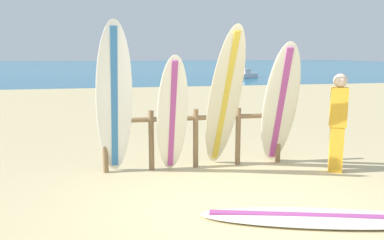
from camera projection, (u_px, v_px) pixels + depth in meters
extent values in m
plane|color=#CCB784|center=(245.00, 207.00, 4.98)|extent=(120.00, 120.00, 0.00)
cube|color=#196B93|center=(119.00, 66.00, 60.90)|extent=(120.00, 80.00, 0.01)
cylinder|color=olive|center=(105.00, 143.00, 6.35)|extent=(0.09, 0.09, 1.00)
cylinder|color=olive|center=(151.00, 140.00, 6.51)|extent=(0.09, 0.09, 1.00)
cylinder|color=olive|center=(196.00, 138.00, 6.66)|extent=(0.09, 0.09, 1.00)
cylinder|color=olive|center=(238.00, 136.00, 6.82)|extent=(0.09, 0.09, 1.00)
cylinder|color=olive|center=(278.00, 135.00, 6.97)|extent=(0.09, 0.09, 1.00)
cylinder|color=olive|center=(196.00, 118.00, 6.60)|extent=(3.12, 0.08, 0.08)
ellipsoid|color=white|center=(114.00, 101.00, 6.03)|extent=(0.60, 0.84, 2.42)
cube|color=#3372B2|center=(114.00, 101.00, 6.03)|extent=(0.15, 0.76, 2.23)
ellipsoid|color=white|center=(172.00, 117.00, 6.06)|extent=(0.52, 0.96, 1.93)
cube|color=#A53F8C|center=(172.00, 117.00, 6.06)|extent=(0.13, 0.88, 1.78)
ellipsoid|color=beige|center=(224.00, 100.00, 6.33)|extent=(0.60, 1.18, 2.37)
cube|color=gold|center=(224.00, 100.00, 6.33)|extent=(0.15, 1.08, 2.18)
ellipsoid|color=silver|center=(280.00, 106.00, 6.53)|extent=(0.73, 1.10, 2.12)
cube|color=#A53F8C|center=(280.00, 106.00, 6.53)|extent=(0.26, 0.96, 1.96)
ellipsoid|color=silver|center=(318.00, 218.00, 4.58)|extent=(2.81, 1.34, 0.07)
cube|color=#A53F8C|center=(318.00, 218.00, 4.58)|extent=(2.46, 0.81, 0.08)
cube|color=gold|center=(336.00, 150.00, 6.40)|extent=(0.25, 0.22, 0.76)
cube|color=gold|center=(339.00, 107.00, 6.29)|extent=(0.30, 0.26, 0.64)
sphere|color=beige|center=(340.00, 80.00, 6.21)|extent=(0.22, 0.22, 0.22)
cube|color=silver|center=(244.00, 76.00, 30.68)|extent=(2.49, 2.23, 0.35)
cube|color=silver|center=(244.00, 71.00, 30.62)|extent=(1.10, 1.07, 0.36)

